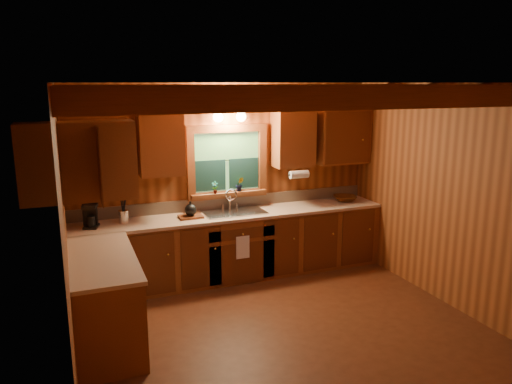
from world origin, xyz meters
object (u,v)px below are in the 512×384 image
at_px(coffee_maker, 90,216).
at_px(wicker_basket, 345,198).
at_px(sink, 234,216).
at_px(cutting_board, 191,217).

xyz_separation_m(coffee_maker, wicker_basket, (3.55, 0.03, -0.10)).
distance_m(sink, wicker_basket, 1.73).
height_order(sink, coffee_maker, sink).
height_order(sink, cutting_board, sink).
bearing_deg(coffee_maker, wicker_basket, 16.12).
xyz_separation_m(cutting_board, wicker_basket, (2.33, 0.06, 0.03)).
height_order(cutting_board, wicker_basket, wicker_basket).
bearing_deg(wicker_basket, coffee_maker, -179.56).
height_order(sink, wicker_basket, sink).
xyz_separation_m(sink, wicker_basket, (1.73, 0.02, 0.09)).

